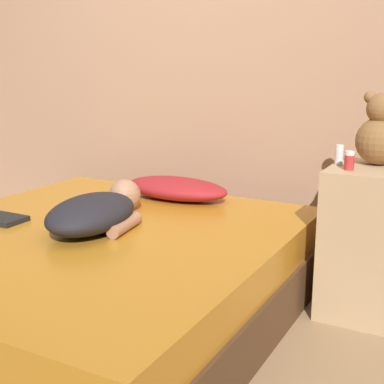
{
  "coord_description": "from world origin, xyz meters",
  "views": [
    {
      "loc": [
        1.51,
        -1.82,
        1.16
      ],
      "look_at": [
        0.4,
        0.23,
        0.6
      ],
      "focal_mm": 50.0,
      "sensor_mm": 36.0,
      "label": 1
    }
  ],
  "objects_px": {
    "pillow": "(176,188)",
    "bottle_red": "(349,161)",
    "teddy_bear": "(380,133)",
    "person_lying": "(97,211)",
    "bottle_clear": "(339,155)",
    "book": "(3,219)"
  },
  "relations": [
    {
      "from": "bottle_clear",
      "to": "bottle_red",
      "type": "relative_size",
      "value": 1.11
    },
    {
      "from": "bottle_clear",
      "to": "book",
      "type": "height_order",
      "value": "bottle_clear"
    },
    {
      "from": "pillow",
      "to": "person_lying",
      "type": "relative_size",
      "value": 0.86
    },
    {
      "from": "pillow",
      "to": "teddy_bear",
      "type": "xyz_separation_m",
      "value": [
        1.06,
        0.04,
        0.37
      ]
    },
    {
      "from": "person_lying",
      "to": "teddy_bear",
      "type": "bearing_deg",
      "value": 21.95
    },
    {
      "from": "bottle_clear",
      "to": "bottle_red",
      "type": "height_order",
      "value": "bottle_clear"
    },
    {
      "from": "teddy_bear",
      "to": "person_lying",
      "type": "bearing_deg",
      "value": -148.79
    },
    {
      "from": "bottle_red",
      "to": "book",
      "type": "distance_m",
      "value": 1.65
    },
    {
      "from": "teddy_bear",
      "to": "bottle_clear",
      "type": "relative_size",
      "value": 3.61
    },
    {
      "from": "bottle_clear",
      "to": "book",
      "type": "xyz_separation_m",
      "value": [
        -1.42,
        -0.73,
        -0.32
      ]
    },
    {
      "from": "pillow",
      "to": "bottle_red",
      "type": "distance_m",
      "value": 1.02
    },
    {
      "from": "pillow",
      "to": "bottle_red",
      "type": "bearing_deg",
      "value": -8.78
    },
    {
      "from": "teddy_bear",
      "to": "bottle_red",
      "type": "height_order",
      "value": "teddy_bear"
    },
    {
      "from": "person_lying",
      "to": "bottle_red",
      "type": "height_order",
      "value": "bottle_red"
    },
    {
      "from": "pillow",
      "to": "book",
      "type": "height_order",
      "value": "pillow"
    },
    {
      "from": "person_lying",
      "to": "book",
      "type": "distance_m",
      "value": 0.49
    },
    {
      "from": "pillow",
      "to": "bottle_red",
      "type": "relative_size",
      "value": 7.38
    },
    {
      "from": "pillow",
      "to": "teddy_bear",
      "type": "relative_size",
      "value": 1.84
    },
    {
      "from": "teddy_bear",
      "to": "bottle_red",
      "type": "xyz_separation_m",
      "value": [
        -0.09,
        -0.19,
        -0.11
      ]
    },
    {
      "from": "bottle_clear",
      "to": "pillow",
      "type": "bearing_deg",
      "value": 176.78
    },
    {
      "from": "person_lying",
      "to": "pillow",
      "type": "bearing_deg",
      "value": 75.73
    },
    {
      "from": "pillow",
      "to": "person_lying",
      "type": "distance_m",
      "value": 0.64
    }
  ]
}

